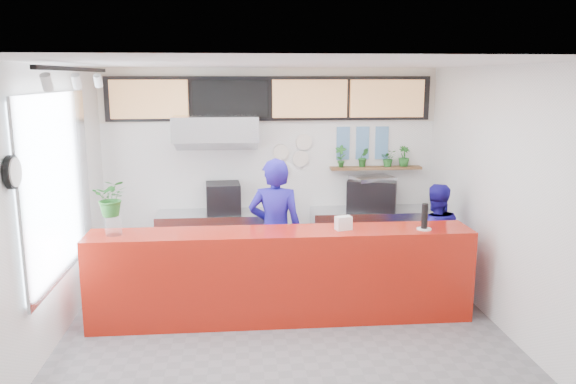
% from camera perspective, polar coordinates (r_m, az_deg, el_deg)
% --- Properties ---
extents(floor, '(5.00, 5.00, 0.00)m').
position_cam_1_polar(floor, '(6.59, -0.33, -14.16)').
color(floor, slate).
rests_on(floor, ground).
extents(ceiling, '(5.00, 5.00, 0.00)m').
position_cam_1_polar(ceiling, '(5.93, -0.37, 12.93)').
color(ceiling, silver).
extents(wall_back, '(5.00, 0.00, 5.00)m').
position_cam_1_polar(wall_back, '(8.53, -1.75, 2.41)').
color(wall_back, white).
rests_on(wall_back, ground).
extents(wall_left, '(0.00, 5.00, 5.00)m').
position_cam_1_polar(wall_left, '(6.39, -23.31, -1.68)').
color(wall_left, white).
rests_on(wall_left, ground).
extents(wall_right, '(0.00, 5.00, 5.00)m').
position_cam_1_polar(wall_right, '(6.76, 21.27, -0.82)').
color(wall_right, white).
rests_on(wall_right, ground).
extents(service_counter, '(4.50, 0.60, 1.10)m').
position_cam_1_polar(service_counter, '(6.74, -0.63, -8.47)').
color(service_counter, '#A9190C').
rests_on(service_counter, ground).
extents(cream_band, '(5.00, 0.02, 0.80)m').
position_cam_1_polar(cream_band, '(8.42, -1.79, 9.81)').
color(cream_band, beige).
rests_on(cream_band, wall_back).
extents(prep_bench, '(1.80, 0.60, 0.90)m').
position_cam_1_polar(prep_bench, '(8.47, -7.01, -5.04)').
color(prep_bench, '#B2B5BA').
rests_on(prep_bench, ground).
extents(panini_oven, '(0.52, 0.52, 0.44)m').
position_cam_1_polar(panini_oven, '(8.30, -6.60, -0.60)').
color(panini_oven, black).
rests_on(panini_oven, prep_bench).
extents(extraction_hood, '(1.20, 0.70, 0.35)m').
position_cam_1_polar(extraction_hood, '(8.10, -7.32, 6.46)').
color(extraction_hood, '#B2B5BA').
rests_on(extraction_hood, ceiling).
extents(hood_lip, '(1.20, 0.69, 0.31)m').
position_cam_1_polar(hood_lip, '(8.12, -7.29, 5.06)').
color(hood_lip, '#B2B5BA').
rests_on(hood_lip, ceiling).
extents(right_bench, '(1.80, 0.60, 0.90)m').
position_cam_1_polar(right_bench, '(8.69, 8.37, -4.64)').
color(right_bench, '#B2B5BA').
rests_on(right_bench, ground).
extents(espresso_machine, '(0.83, 0.70, 0.46)m').
position_cam_1_polar(espresso_machine, '(8.53, 8.52, -0.25)').
color(espresso_machine, black).
rests_on(espresso_machine, right_bench).
extents(espresso_tray, '(0.69, 0.57, 0.06)m').
position_cam_1_polar(espresso_tray, '(8.48, 8.57, 1.39)').
color(espresso_tray, '#B2B3B9').
rests_on(espresso_tray, espresso_machine).
extents(herb_shelf, '(1.40, 0.18, 0.04)m').
position_cam_1_polar(herb_shelf, '(8.68, 8.91, 2.43)').
color(herb_shelf, brown).
rests_on(herb_shelf, wall_back).
extents(menu_board_far_left, '(1.10, 0.10, 0.55)m').
position_cam_1_polar(menu_board_far_left, '(8.39, -13.91, 9.13)').
color(menu_board_far_left, tan).
rests_on(menu_board_far_left, wall_back).
extents(menu_board_mid_left, '(1.10, 0.10, 0.55)m').
position_cam_1_polar(menu_board_mid_left, '(8.30, -5.87, 9.38)').
color(menu_board_mid_left, black).
rests_on(menu_board_mid_left, wall_back).
extents(menu_board_mid_right, '(1.10, 0.10, 0.55)m').
position_cam_1_polar(menu_board_mid_right, '(8.36, 2.21, 9.45)').
color(menu_board_mid_right, tan).
rests_on(menu_board_mid_right, wall_back).
extents(menu_board_far_right, '(1.10, 0.10, 0.55)m').
position_cam_1_polar(menu_board_far_right, '(8.59, 10.02, 9.34)').
color(menu_board_far_right, tan).
rests_on(menu_board_far_right, wall_back).
extents(soffit, '(4.80, 0.04, 0.65)m').
position_cam_1_polar(soffit, '(8.39, -1.77, 9.46)').
color(soffit, black).
rests_on(soffit, wall_back).
extents(window_pane, '(0.04, 2.20, 1.90)m').
position_cam_1_polar(window_pane, '(6.62, -22.41, 0.60)').
color(window_pane, silver).
rests_on(window_pane, wall_left).
extents(window_frame, '(0.03, 2.30, 2.00)m').
position_cam_1_polar(window_frame, '(6.61, -22.25, 0.61)').
color(window_frame, '#B2B5BA').
rests_on(window_frame, wall_left).
extents(wall_clock_rim, '(0.05, 0.30, 0.30)m').
position_cam_1_polar(wall_clock_rim, '(5.44, -26.26, 1.81)').
color(wall_clock_rim, black).
rests_on(wall_clock_rim, wall_left).
extents(wall_clock_face, '(0.02, 0.26, 0.26)m').
position_cam_1_polar(wall_clock_face, '(5.43, -25.96, 1.82)').
color(wall_clock_face, white).
rests_on(wall_clock_face, wall_left).
extents(track_rail, '(0.05, 2.40, 0.04)m').
position_cam_1_polar(track_rail, '(6.13, -20.78, 11.59)').
color(track_rail, black).
rests_on(track_rail, ceiling).
extents(dec_plate_a, '(0.24, 0.03, 0.24)m').
position_cam_1_polar(dec_plate_a, '(8.48, -0.73, 4.06)').
color(dec_plate_a, silver).
rests_on(dec_plate_a, wall_back).
extents(dec_plate_b, '(0.24, 0.03, 0.24)m').
position_cam_1_polar(dec_plate_b, '(8.52, 1.29, 3.42)').
color(dec_plate_b, silver).
rests_on(dec_plate_b, wall_back).
extents(dec_plate_c, '(0.24, 0.03, 0.24)m').
position_cam_1_polar(dec_plate_c, '(8.52, -0.73, 2.06)').
color(dec_plate_c, silver).
rests_on(dec_plate_c, wall_back).
extents(dec_plate_d, '(0.24, 0.03, 0.24)m').
position_cam_1_polar(dec_plate_d, '(8.49, 1.63, 5.09)').
color(dec_plate_d, silver).
rests_on(dec_plate_d, wall_back).
extents(photo_frame_a, '(0.20, 0.02, 0.25)m').
position_cam_1_polar(photo_frame_a, '(8.58, 5.63, 5.78)').
color(photo_frame_a, '#598CBF').
rests_on(photo_frame_a, wall_back).
extents(photo_frame_b, '(0.20, 0.02, 0.25)m').
position_cam_1_polar(photo_frame_b, '(8.64, 7.59, 5.78)').
color(photo_frame_b, '#598CBF').
rests_on(photo_frame_b, wall_back).
extents(photo_frame_c, '(0.20, 0.02, 0.25)m').
position_cam_1_polar(photo_frame_c, '(8.71, 9.53, 5.76)').
color(photo_frame_c, '#598CBF').
rests_on(photo_frame_c, wall_back).
extents(photo_frame_d, '(0.20, 0.02, 0.25)m').
position_cam_1_polar(photo_frame_d, '(8.61, 5.60, 4.13)').
color(photo_frame_d, '#598CBF').
rests_on(photo_frame_d, wall_back).
extents(photo_frame_e, '(0.20, 0.02, 0.25)m').
position_cam_1_polar(photo_frame_e, '(8.67, 7.55, 4.13)').
color(photo_frame_e, '#598CBF').
rests_on(photo_frame_e, wall_back).
extents(photo_frame_f, '(0.20, 0.02, 0.25)m').
position_cam_1_polar(photo_frame_f, '(8.74, 9.47, 4.13)').
color(photo_frame_f, '#598CBF').
rests_on(photo_frame_f, wall_back).
extents(staff_center, '(0.77, 0.58, 1.88)m').
position_cam_1_polar(staff_center, '(7.13, -1.29, -4.03)').
color(staff_center, '#1C148C').
rests_on(staff_center, ground).
extents(staff_right, '(0.78, 0.63, 1.50)m').
position_cam_1_polar(staff_right, '(7.71, 14.63, -4.68)').
color(staff_right, '#1C148C').
rests_on(staff_right, ground).
extents(herb_a, '(0.21, 0.18, 0.34)m').
position_cam_1_polar(herb_a, '(8.53, 5.37, 3.64)').
color(herb_a, '#236523').
rests_on(herb_a, herb_shelf).
extents(herb_b, '(0.18, 0.15, 0.29)m').
position_cam_1_polar(herb_b, '(8.61, 7.67, 3.51)').
color(herb_b, '#236523').
rests_on(herb_b, herb_shelf).
extents(herb_c, '(0.25, 0.23, 0.26)m').
position_cam_1_polar(herb_c, '(8.70, 10.17, 3.40)').
color(herb_c, '#236523').
rests_on(herb_c, herb_shelf).
extents(herb_d, '(0.20, 0.19, 0.31)m').
position_cam_1_polar(herb_d, '(8.77, 11.70, 3.57)').
color(herb_d, '#236523').
rests_on(herb_d, herb_shelf).
extents(glass_vase, '(0.22, 0.22, 0.23)m').
position_cam_1_polar(glass_vase, '(6.67, -17.33, -3.23)').
color(glass_vase, silver).
rests_on(glass_vase, service_counter).
extents(basil_vase, '(0.39, 0.34, 0.43)m').
position_cam_1_polar(basil_vase, '(6.60, -17.49, -0.56)').
color(basil_vase, '#236523').
rests_on(basil_vase, glass_vase).
extents(napkin_holder, '(0.21, 0.16, 0.16)m').
position_cam_1_polar(napkin_holder, '(6.63, 5.65, -3.16)').
color(napkin_holder, white).
rests_on(napkin_holder, service_counter).
extents(white_plate, '(0.20, 0.20, 0.01)m').
position_cam_1_polar(white_plate, '(6.82, 13.65, -3.67)').
color(white_plate, white).
rests_on(white_plate, service_counter).
extents(pepper_mill, '(0.08, 0.08, 0.30)m').
position_cam_1_polar(pepper_mill, '(6.78, 13.71, -2.39)').
color(pepper_mill, black).
rests_on(pepper_mill, white_plate).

